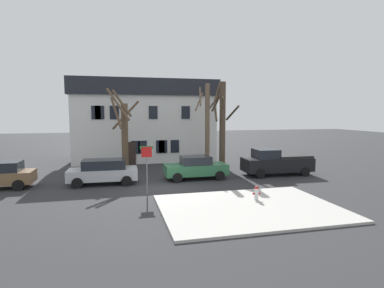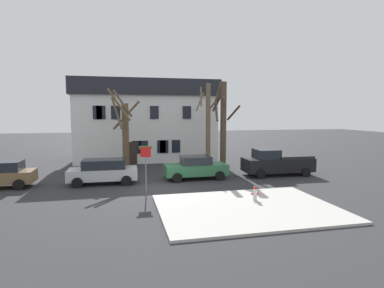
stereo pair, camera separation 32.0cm
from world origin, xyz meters
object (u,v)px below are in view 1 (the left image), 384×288
object	(u,v)px
building_main	(144,120)
fire_hydrant	(256,193)
tree_bare_near	(124,132)
tree_bare_far	(222,123)
car_silver_wagon	(103,171)
pickup_truck_black	(276,162)
tree_bare_mid	(208,123)
car_green_sedan	(196,167)
bicycle_leaning	(114,165)
street_sign_pole	(147,161)

from	to	relation	value
building_main	fire_hydrant	bearing A→B (deg)	-75.78
tree_bare_near	tree_bare_far	size ratio (longest dim) A/B	0.89
car_silver_wagon	pickup_truck_black	world-z (taller)	pickup_truck_black
tree_bare_mid	tree_bare_far	distance (m)	1.27
car_green_sedan	pickup_truck_black	size ratio (longest dim) A/B	0.84
tree_bare_mid	tree_bare_near	bearing A→B (deg)	-178.02
fire_hydrant	bicycle_leaning	world-z (taller)	bicycle_leaning
building_main	car_green_sedan	size ratio (longest dim) A/B	3.12
pickup_truck_black	fire_hydrant	bearing A→B (deg)	-126.16
building_main	tree_bare_near	size ratio (longest dim) A/B	2.09
tree_bare_near	car_silver_wagon	size ratio (longest dim) A/B	1.47
car_silver_wagon	bicycle_leaning	world-z (taller)	car_silver_wagon
tree_bare_mid	pickup_truck_black	xyz separation A→B (m)	(4.25, -4.29, -2.95)
tree_bare_far	fire_hydrant	distance (m)	11.26
tree_bare_near	car_green_sedan	bearing A→B (deg)	-38.96
building_main	car_green_sedan	distance (m)	11.77
tree_bare_mid	bicycle_leaning	world-z (taller)	tree_bare_mid
tree_bare_far	street_sign_pole	xyz separation A→B (m)	(-7.29, -7.81, -1.92)
car_green_sedan	bicycle_leaning	xyz separation A→B (m)	(-5.76, 5.14, -0.47)
tree_bare_far	car_green_sedan	distance (m)	6.17
tree_bare_near	car_green_sedan	size ratio (longest dim) A/B	1.49
tree_bare_near	bicycle_leaning	size ratio (longest dim) A/B	4.00
car_green_sedan	pickup_truck_black	xyz separation A→B (m)	(6.41, -0.05, 0.14)
car_green_sedan	bicycle_leaning	world-z (taller)	car_green_sedan
pickup_truck_black	bicycle_leaning	world-z (taller)	pickup_truck_black
building_main	pickup_truck_black	distance (m)	14.66
car_silver_wagon	bicycle_leaning	xyz separation A→B (m)	(0.68, 5.28, -0.50)
car_silver_wagon	tree_bare_mid	bearing A→B (deg)	26.93
fire_hydrant	car_green_sedan	bearing A→B (deg)	104.65
tree_bare_far	tree_bare_near	bearing A→B (deg)	-179.28
tree_bare_mid	street_sign_pole	world-z (taller)	tree_bare_mid
tree_bare_far	car_silver_wagon	xyz separation A→B (m)	(-9.86, -4.23, -3.06)
tree_bare_near	tree_bare_mid	world-z (taller)	tree_bare_mid
tree_bare_mid	tree_bare_far	size ratio (longest dim) A/B	0.97
building_main	car_silver_wagon	xyz separation A→B (m)	(-3.70, -11.13, -3.17)
tree_bare_far	car_silver_wagon	distance (m)	11.15
building_main	tree_bare_far	world-z (taller)	building_main
car_green_sedan	street_sign_pole	bearing A→B (deg)	-136.14
car_silver_wagon	building_main	bearing A→B (deg)	71.59
tree_bare_near	pickup_truck_black	bearing A→B (deg)	-19.61
car_green_sedan	fire_hydrant	xyz separation A→B (m)	(1.70, -6.50, -0.33)
car_green_sedan	tree_bare_far	bearing A→B (deg)	50.08
car_silver_wagon	street_sign_pole	bearing A→B (deg)	-54.36
car_green_sedan	bicycle_leaning	distance (m)	7.73
bicycle_leaning	tree_bare_near	bearing A→B (deg)	-54.47
car_silver_wagon	pickup_truck_black	xyz separation A→B (m)	(12.85, 0.08, 0.11)
car_green_sedan	bicycle_leaning	size ratio (longest dim) A/B	2.68
tree_bare_near	bicycle_leaning	distance (m)	3.19
tree_bare_near	fire_hydrant	xyz separation A→B (m)	(6.63, -10.49, -2.72)
tree_bare_mid	fire_hydrant	bearing A→B (deg)	-92.44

